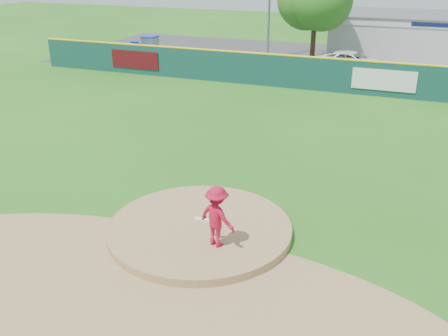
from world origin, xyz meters
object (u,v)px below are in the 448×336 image
at_px(pitcher, 217,217).
at_px(playground_slide, 150,47).
at_px(pool_building_grp, 431,36).
at_px(van, 352,63).
at_px(deciduous_tree, 316,2).

relative_size(pitcher, playground_slide, 0.57).
bearing_deg(pool_building_grp, pitcher, -98.85).
distance_m(van, pool_building_grp, 9.90).
distance_m(pitcher, playground_slide, 28.92).
bearing_deg(playground_slide, deciduous_tree, 6.64).
relative_size(pool_building_grp, playground_slide, 4.91).
distance_m(van, deciduous_tree, 5.13).
xyz_separation_m(pool_building_grp, playground_slide, (-20.75, -8.48, -0.80)).
bearing_deg(van, pool_building_grp, -21.32).
xyz_separation_m(pitcher, van, (0.20, 24.26, -0.36)).
distance_m(playground_slide, deciduous_tree, 13.35).
xyz_separation_m(pitcher, pool_building_grp, (5.11, 32.81, 0.53)).
relative_size(playground_slide, deciduous_tree, 0.42).
relative_size(pitcher, van, 0.33).
height_order(van, pool_building_grp, pool_building_grp).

